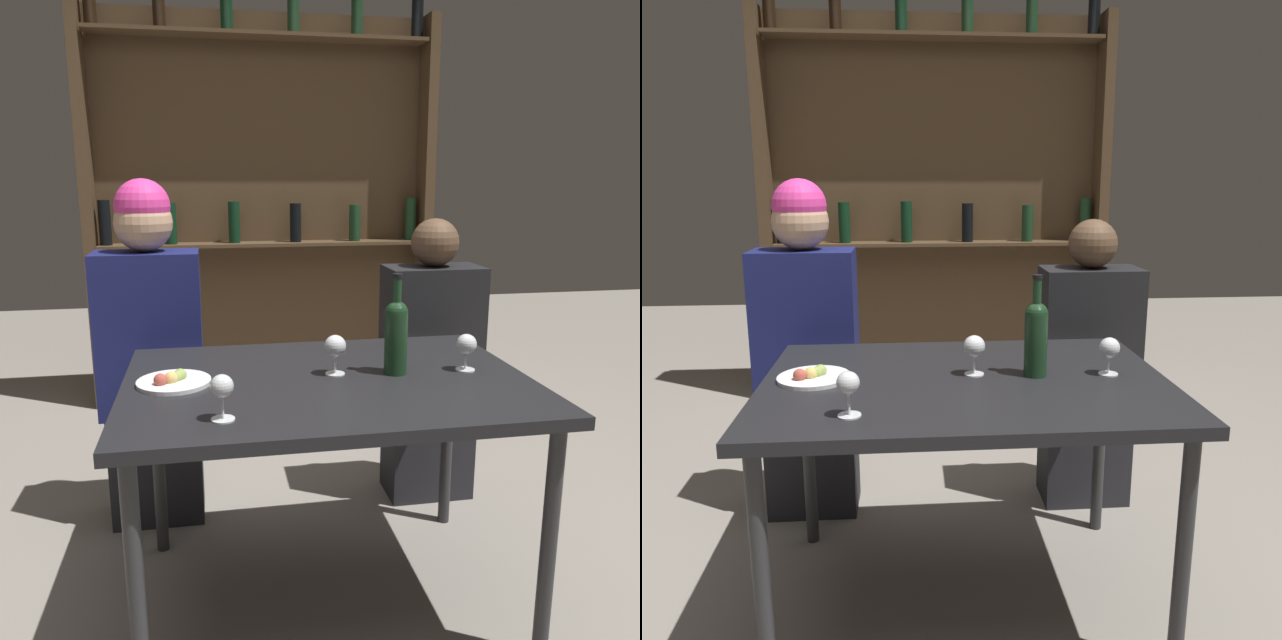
{
  "view_description": "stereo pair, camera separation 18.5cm",
  "coord_description": "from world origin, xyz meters",
  "views": [
    {
      "loc": [
        -0.34,
        -1.76,
        1.33
      ],
      "look_at": [
        0.0,
        0.13,
        0.9
      ],
      "focal_mm": 35.0,
      "sensor_mm": 36.0,
      "label": 1
    },
    {
      "loc": [
        -0.16,
        -1.78,
        1.33
      ],
      "look_at": [
        0.0,
        0.13,
        0.9
      ],
      "focal_mm": 35.0,
      "sensor_mm": 36.0,
      "label": 2
    }
  ],
  "objects": [
    {
      "name": "ground_plane",
      "position": [
        0.0,
        0.0,
        0.0
      ],
      "size": [
        10.0,
        10.0,
        0.0
      ],
      "primitive_type": "plane",
      "color": "gray"
    },
    {
      "name": "seated_person_right",
      "position": [
        0.56,
        0.62,
        0.55
      ],
      "size": [
        0.39,
        0.22,
        1.18
      ],
      "color": "#26262B",
      "rests_on": "ground_plane"
    },
    {
      "name": "wine_glass_2",
      "position": [
        -0.32,
        -0.28,
        0.83
      ],
      "size": [
        0.06,
        0.06,
        0.12
      ],
      "color": "silver",
      "rests_on": "dining_table"
    },
    {
      "name": "wine_glass_1",
      "position": [
        0.44,
        -0.0,
        0.83
      ],
      "size": [
        0.06,
        0.06,
        0.12
      ],
      "color": "silver",
      "rests_on": "dining_table"
    },
    {
      "name": "wine_rack_wall",
      "position": [
        -0.0,
        2.05,
        1.2
      ],
      "size": [
        2.05,
        0.21,
        2.38
      ],
      "color": "#4C3823",
      "rests_on": "ground_plane"
    },
    {
      "name": "wine_glass_0",
      "position": [
        0.03,
        0.03,
        0.83
      ],
      "size": [
        0.07,
        0.07,
        0.12
      ],
      "color": "silver",
      "rests_on": "dining_table"
    },
    {
      "name": "dining_table",
      "position": [
        0.0,
        0.0,
        0.68
      ],
      "size": [
        1.21,
        0.86,
        0.75
      ],
      "color": "black",
      "rests_on": "ground_plane"
    },
    {
      "name": "food_plate_0",
      "position": [
        -0.45,
        0.02,
        0.76
      ],
      "size": [
        0.22,
        0.22,
        0.04
      ],
      "color": "white",
      "rests_on": "dining_table"
    },
    {
      "name": "wine_bottle",
      "position": [
        0.21,
        0.01,
        0.88
      ],
      "size": [
        0.07,
        0.07,
        0.31
      ],
      "color": "#19381E",
      "rests_on": "dining_table"
    },
    {
      "name": "seated_person_left",
      "position": [
        -0.57,
        0.62,
        0.66
      ],
      "size": [
        0.39,
        0.22,
        1.34
      ],
      "color": "#26262B",
      "rests_on": "ground_plane"
    }
  ]
}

